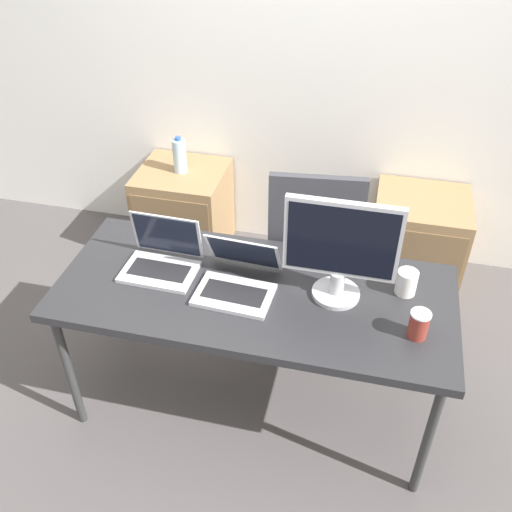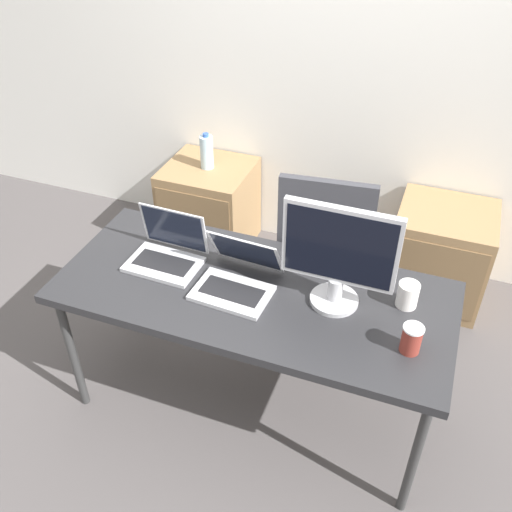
{
  "view_description": "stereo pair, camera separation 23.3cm",
  "coord_description": "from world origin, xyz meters",
  "px_view_note": "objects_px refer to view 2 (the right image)",
  "views": [
    {
      "loc": [
        0.43,
        -1.77,
        2.3
      ],
      "look_at": [
        0.0,
        0.04,
        0.88
      ],
      "focal_mm": 40.0,
      "sensor_mm": 36.0,
      "label": 1
    },
    {
      "loc": [
        0.65,
        -1.7,
        2.3
      ],
      "look_at": [
        0.0,
        0.04,
        0.88
      ],
      "focal_mm": 40.0,
      "sensor_mm": 36.0,
      "label": 2
    }
  ],
  "objects_px": {
    "laptop_left": "(167,252)",
    "laptop_right": "(237,279)",
    "cabinet_left": "(210,207)",
    "coffee_cup_white": "(408,295)",
    "cabinet_right": "(439,254)",
    "water_bottle": "(207,152)",
    "monitor": "(339,256)",
    "coffee_cup_brown": "(411,339)",
    "office_chair": "(324,273)"
  },
  "relations": [
    {
      "from": "laptop_left",
      "to": "monitor",
      "type": "height_order",
      "value": "monitor"
    },
    {
      "from": "office_chair",
      "to": "monitor",
      "type": "distance_m",
      "value": 0.83
    },
    {
      "from": "water_bottle",
      "to": "coffee_cup_brown",
      "type": "height_order",
      "value": "coffee_cup_brown"
    },
    {
      "from": "water_bottle",
      "to": "coffee_cup_white",
      "type": "relative_size",
      "value": 2.1
    },
    {
      "from": "office_chair",
      "to": "cabinet_right",
      "type": "height_order",
      "value": "office_chair"
    },
    {
      "from": "cabinet_left",
      "to": "coffee_cup_white",
      "type": "height_order",
      "value": "coffee_cup_white"
    },
    {
      "from": "cabinet_left",
      "to": "cabinet_right",
      "type": "xyz_separation_m",
      "value": [
        1.47,
        0.0,
        0.0
      ]
    },
    {
      "from": "cabinet_left",
      "to": "coffee_cup_white",
      "type": "bearing_deg",
      "value": -36.87
    },
    {
      "from": "monitor",
      "to": "cabinet_left",
      "type": "bearing_deg",
      "value": 134.38
    },
    {
      "from": "water_bottle",
      "to": "coffee_cup_brown",
      "type": "distance_m",
      "value": 1.9
    },
    {
      "from": "office_chair",
      "to": "coffee_cup_brown",
      "type": "height_order",
      "value": "office_chair"
    },
    {
      "from": "monitor",
      "to": "office_chair",
      "type": "bearing_deg",
      "value": 106.41
    },
    {
      "from": "cabinet_right",
      "to": "monitor",
      "type": "distance_m",
      "value": 1.35
    },
    {
      "from": "laptop_left",
      "to": "office_chair",
      "type": "bearing_deg",
      "value": 43.57
    },
    {
      "from": "coffee_cup_brown",
      "to": "water_bottle",
      "type": "bearing_deg",
      "value": 137.98
    },
    {
      "from": "office_chair",
      "to": "cabinet_right",
      "type": "bearing_deg",
      "value": 43.64
    },
    {
      "from": "water_bottle",
      "to": "laptop_right",
      "type": "bearing_deg",
      "value": -59.92
    },
    {
      "from": "cabinet_left",
      "to": "water_bottle",
      "type": "distance_m",
      "value": 0.4
    },
    {
      "from": "laptop_right",
      "to": "coffee_cup_brown",
      "type": "xyz_separation_m",
      "value": [
        0.74,
        -0.11,
        0.01
      ]
    },
    {
      "from": "monitor",
      "to": "coffee_cup_brown",
      "type": "xyz_separation_m",
      "value": [
        0.33,
        -0.16,
        -0.18
      ]
    },
    {
      "from": "office_chair",
      "to": "laptop_right",
      "type": "xyz_separation_m",
      "value": [
        -0.24,
        -0.63,
        0.38
      ]
    },
    {
      "from": "cabinet_right",
      "to": "coffee_cup_white",
      "type": "xyz_separation_m",
      "value": [
        -0.11,
        -1.02,
        0.5
      ]
    },
    {
      "from": "coffee_cup_white",
      "to": "laptop_right",
      "type": "bearing_deg",
      "value": -168.7
    },
    {
      "from": "laptop_right",
      "to": "coffee_cup_white",
      "type": "distance_m",
      "value": 0.7
    },
    {
      "from": "cabinet_right",
      "to": "coffee_cup_brown",
      "type": "distance_m",
      "value": 1.36
    },
    {
      "from": "coffee_cup_white",
      "to": "coffee_cup_brown",
      "type": "relative_size",
      "value": 0.92
    },
    {
      "from": "monitor",
      "to": "coffee_cup_brown",
      "type": "relative_size",
      "value": 3.85
    },
    {
      "from": "cabinet_right",
      "to": "laptop_left",
      "type": "distance_m",
      "value": 1.66
    },
    {
      "from": "laptop_left",
      "to": "laptop_right",
      "type": "xyz_separation_m",
      "value": [
        0.36,
        -0.06,
        -0.0
      ]
    },
    {
      "from": "cabinet_left",
      "to": "coffee_cup_white",
      "type": "xyz_separation_m",
      "value": [
        1.36,
        -1.02,
        0.5
      ]
    },
    {
      "from": "water_bottle",
      "to": "laptop_left",
      "type": "bearing_deg",
      "value": -74.04
    },
    {
      "from": "cabinet_left",
      "to": "laptop_right",
      "type": "relative_size",
      "value": 1.74
    },
    {
      "from": "water_bottle",
      "to": "coffee_cup_brown",
      "type": "xyz_separation_m",
      "value": [
        1.41,
        -1.27,
        0.1
      ]
    },
    {
      "from": "laptop_left",
      "to": "laptop_right",
      "type": "relative_size",
      "value": 0.97
    },
    {
      "from": "office_chair",
      "to": "cabinet_left",
      "type": "xyz_separation_m",
      "value": [
        -0.91,
        0.53,
        -0.1
      ]
    },
    {
      "from": "water_bottle",
      "to": "coffee_cup_brown",
      "type": "bearing_deg",
      "value": -42.02
    },
    {
      "from": "coffee_cup_brown",
      "to": "coffee_cup_white",
      "type": "bearing_deg",
      "value": 101.49
    },
    {
      "from": "monitor",
      "to": "coffee_cup_white",
      "type": "bearing_deg",
      "value": 16.73
    },
    {
      "from": "cabinet_right",
      "to": "coffee_cup_brown",
      "type": "height_order",
      "value": "coffee_cup_brown"
    },
    {
      "from": "office_chair",
      "to": "laptop_left",
      "type": "height_order",
      "value": "office_chair"
    },
    {
      "from": "coffee_cup_brown",
      "to": "cabinet_left",
      "type": "bearing_deg",
      "value": 138.03
    },
    {
      "from": "office_chair",
      "to": "monitor",
      "type": "xyz_separation_m",
      "value": [
        0.17,
        -0.57,
        0.57
      ]
    },
    {
      "from": "monitor",
      "to": "cabinet_right",
      "type": "bearing_deg",
      "value": 70.63
    },
    {
      "from": "monitor",
      "to": "coffee_cup_brown",
      "type": "distance_m",
      "value": 0.41
    },
    {
      "from": "monitor",
      "to": "laptop_left",
      "type": "bearing_deg",
      "value": 179.61
    },
    {
      "from": "laptop_left",
      "to": "laptop_right",
      "type": "height_order",
      "value": "laptop_left"
    },
    {
      "from": "cabinet_left",
      "to": "laptop_left",
      "type": "height_order",
      "value": "laptop_left"
    },
    {
      "from": "cabinet_right",
      "to": "monitor",
      "type": "bearing_deg",
      "value": -109.37
    },
    {
      "from": "coffee_cup_brown",
      "to": "cabinet_right",
      "type": "bearing_deg",
      "value": 87.39
    },
    {
      "from": "laptop_left",
      "to": "cabinet_left",
      "type": "bearing_deg",
      "value": 105.99
    }
  ]
}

